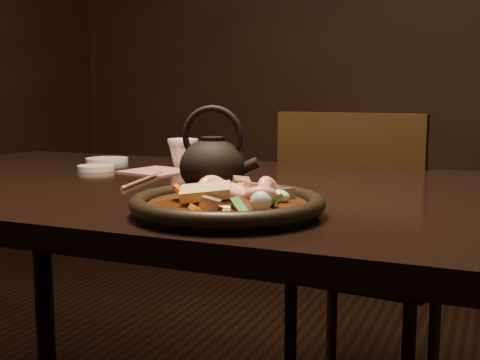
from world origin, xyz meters
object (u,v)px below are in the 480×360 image
at_px(tea_cup, 183,152).
at_px(teapot, 213,164).
at_px(table, 183,218).
at_px(plate, 227,205).
at_px(chair, 360,254).

bearing_deg(tea_cup, teapot, -54.60).
relative_size(table, tea_cup, 20.40).
xyz_separation_m(plate, tea_cup, (-0.36, 0.52, 0.02)).
bearing_deg(tea_cup, chair, 40.47).
relative_size(chair, teapot, 5.52).
bearing_deg(chair, plate, 94.00).
distance_m(plate, tea_cup, 0.63).
bearing_deg(tea_cup, plate, -55.16).
distance_m(plate, teapot, 0.17).
distance_m(chair, tea_cup, 0.60).
bearing_deg(plate, chair, 87.97).
xyz_separation_m(table, tea_cup, (-0.13, 0.24, 0.12)).
distance_m(table, plate, 0.37).
bearing_deg(chair, teapot, 86.21).
relative_size(table, plate, 5.36).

